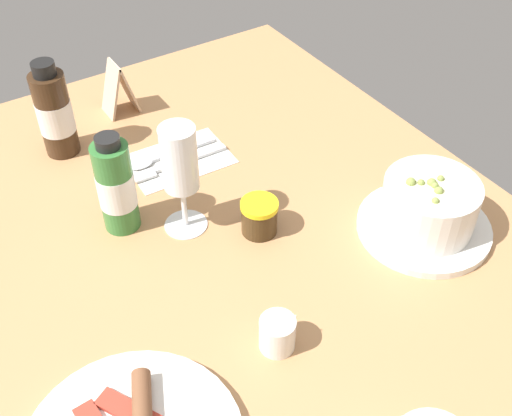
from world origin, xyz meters
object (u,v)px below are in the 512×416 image
at_px(wine_glass, 180,164).
at_px(menu_card, 118,88).
at_px(jam_jar, 259,217).
at_px(sauce_bottle_brown, 55,113).
at_px(cutlery_setting, 176,160).
at_px(creamer_jug, 278,333).
at_px(sauce_bottle_green, 116,187).
at_px(porridge_bowl, 428,208).

bearing_deg(wine_glass, menu_card, -7.56).
xyz_separation_m(jam_jar, sauce_bottle_brown, (0.34, 0.17, 0.05)).
height_order(cutlery_setting, sauce_bottle_brown, sauce_bottle_brown).
distance_m(sauce_bottle_brown, menu_card, 0.15).
height_order(sauce_bottle_brown, menu_card, sauce_bottle_brown).
bearing_deg(cutlery_setting, creamer_jug, 170.81).
bearing_deg(creamer_jug, cutlery_setting, -9.19).
bearing_deg(wine_glass, sauce_bottle_brown, 17.78).
distance_m(wine_glass, sauce_bottle_brown, 0.29).
bearing_deg(sauce_bottle_green, porridge_bowl, -124.29).
relative_size(sauce_bottle_brown, menu_card, 1.71).
distance_m(wine_glass, jam_jar, 0.14).
bearing_deg(wine_glass, sauce_bottle_green, 56.11).
bearing_deg(sauce_bottle_green, sauce_bottle_brown, 2.66).
distance_m(wine_glass, sauce_bottle_green, 0.10).
xyz_separation_m(porridge_bowl, cutlery_setting, (0.34, 0.23, -0.04)).
distance_m(porridge_bowl, creamer_jug, 0.30).
bearing_deg(jam_jar, menu_card, 5.84).
xyz_separation_m(cutlery_setting, sauce_bottle_green, (-0.09, 0.14, 0.07)).
bearing_deg(menu_card, sauce_bottle_brown, 113.98).
relative_size(cutlery_setting, sauce_bottle_brown, 1.03).
xyz_separation_m(creamer_jug, menu_card, (0.58, -0.05, 0.02)).
bearing_deg(wine_glass, cutlery_setting, -21.80).
xyz_separation_m(wine_glass, menu_card, (0.33, -0.04, -0.07)).
bearing_deg(menu_card, creamer_jug, 175.10).
bearing_deg(sauce_bottle_brown, cutlery_setting, -131.29).
relative_size(porridge_bowl, jam_jar, 3.54).
height_order(porridge_bowl, jam_jar, porridge_bowl).
distance_m(creamer_jug, menu_card, 0.58).
xyz_separation_m(creamer_jug, wine_glass, (0.25, -0.01, 0.09)).
bearing_deg(creamer_jug, wine_glass, -1.32).
relative_size(porridge_bowl, menu_card, 1.99).
bearing_deg(menu_card, porridge_bowl, -155.29).
relative_size(porridge_bowl, sauce_bottle_brown, 1.17).
distance_m(sauce_bottle_green, sauce_bottle_brown, 0.22).
xyz_separation_m(porridge_bowl, sauce_bottle_brown, (0.47, 0.38, 0.03)).
distance_m(porridge_bowl, menu_card, 0.58).
bearing_deg(porridge_bowl, menu_card, 24.71).
xyz_separation_m(creamer_jug, sauce_bottle_green, (0.30, 0.07, 0.05)).
bearing_deg(porridge_bowl, wine_glass, 55.60).
relative_size(cutlery_setting, creamer_jug, 3.17).
relative_size(porridge_bowl, sauce_bottle_green, 1.23).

